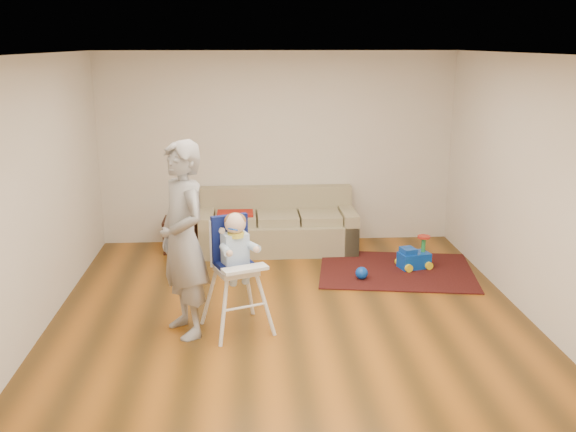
{
  "coord_description": "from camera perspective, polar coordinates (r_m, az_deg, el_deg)",
  "views": [
    {
      "loc": [
        -0.43,
        -6.24,
        2.81
      ],
      "look_at": [
        0.0,
        0.4,
        1.0
      ],
      "focal_mm": 40.0,
      "sensor_mm": 36.0,
      "label": 1
    }
  ],
  "objects": [
    {
      "name": "sofa",
      "position": [
        8.88,
        -0.94,
        -0.44
      ],
      "size": [
        2.15,
        0.89,
        0.83
      ],
      "rotation": [
        0.0,
        0.0,
        0.0
      ],
      "color": "gray",
      "rests_on": "ground"
    },
    {
      "name": "room_envelope",
      "position": [
        6.84,
        -0.07,
        7.37
      ],
      "size": [
        5.04,
        5.52,
        2.72
      ],
      "color": "silver",
      "rests_on": "ground"
    },
    {
      "name": "ride_on_toy",
      "position": [
        8.34,
        11.17,
        -3.16
      ],
      "size": [
        0.44,
        0.36,
        0.42
      ],
      "primitive_type": null,
      "rotation": [
        0.0,
        0.0,
        0.26
      ],
      "color": "#0B43C0",
      "rests_on": "area_rug"
    },
    {
      "name": "side_table",
      "position": [
        9.02,
        -9.52,
        -1.64
      ],
      "size": [
        0.45,
        0.45,
        0.45
      ],
      "primitive_type": null,
      "color": "black",
      "rests_on": "ground"
    },
    {
      "name": "ground",
      "position": [
        6.85,
        0.22,
        -8.98
      ],
      "size": [
        5.5,
        5.5,
        0.0
      ],
      "primitive_type": "plane",
      "color": "#493010",
      "rests_on": "ground"
    },
    {
      "name": "toy_ball",
      "position": [
        7.88,
        6.57,
        -5.06
      ],
      "size": [
        0.15,
        0.15,
        0.15
      ],
      "primitive_type": "sphere",
      "color": "#0B43C0",
      "rests_on": "area_rug"
    },
    {
      "name": "high_chair",
      "position": [
        6.38,
        -4.61,
        -5.19
      ],
      "size": [
        0.74,
        0.74,
        1.23
      ],
      "rotation": [
        0.0,
        0.0,
        0.38
      ],
      "color": "white",
      "rests_on": "ground"
    },
    {
      "name": "area_rug",
      "position": [
        8.28,
        9.59,
        -4.79
      ],
      "size": [
        2.11,
        1.71,
        0.02
      ],
      "primitive_type": "cube",
      "rotation": [
        0.0,
        0.0,
        -0.16
      ],
      "color": "black",
      "rests_on": "ground"
    },
    {
      "name": "adult",
      "position": [
        6.26,
        -9.31,
        -2.13
      ],
      "size": [
        0.75,
        0.84,
        1.93
      ],
      "primitive_type": "imported",
      "rotation": [
        0.0,
        0.0,
        -1.06
      ],
      "color": "gray",
      "rests_on": "ground"
    }
  ]
}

